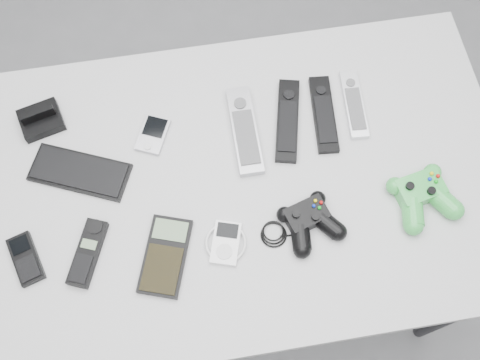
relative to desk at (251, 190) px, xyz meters
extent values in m
plane|color=slate|center=(0.05, -0.05, -0.73)|extent=(3.50, 3.50, 0.00)
cube|color=#A7A7A9|center=(0.00, 0.00, 0.05)|extent=(1.20, 0.77, 0.03)
cylinder|color=black|center=(0.55, -0.33, -0.35)|extent=(0.04, 0.04, 0.77)
cylinder|color=black|center=(-0.55, 0.33, -0.35)|extent=(0.04, 0.04, 0.77)
cylinder|color=black|center=(0.55, 0.33, -0.35)|extent=(0.04, 0.04, 0.77)
cube|color=black|center=(-0.39, 0.08, 0.08)|extent=(0.25, 0.18, 0.01)
cube|color=black|center=(-0.47, 0.23, 0.10)|extent=(0.11, 0.11, 0.05)
cube|color=#A3A2A9|center=(-0.21, 0.15, 0.08)|extent=(0.09, 0.11, 0.02)
cube|color=#A3A2A9|center=(0.00, 0.12, 0.08)|extent=(0.06, 0.23, 0.03)
cube|color=black|center=(0.11, 0.13, 0.08)|extent=(0.10, 0.22, 0.02)
cube|color=black|center=(0.20, 0.13, 0.08)|extent=(0.07, 0.21, 0.02)
cube|color=silver|center=(0.28, 0.15, 0.08)|extent=(0.06, 0.19, 0.02)
cube|color=black|center=(-0.52, -0.11, 0.08)|extent=(0.08, 0.12, 0.02)
cube|color=black|center=(-0.38, -0.12, 0.08)|extent=(0.10, 0.16, 0.02)
cube|color=black|center=(-0.22, -0.15, 0.08)|extent=(0.14, 0.20, 0.02)
cube|color=white|center=(-0.08, -0.14, 0.08)|extent=(0.12, 0.12, 0.02)
camera|label=1|loc=(-0.11, -0.49, 1.27)|focal=42.00mm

